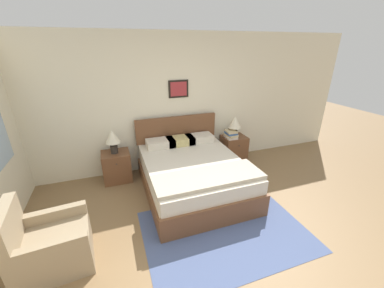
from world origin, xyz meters
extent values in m
plane|color=olive|center=(0.00, 0.00, 0.00)|extent=(16.00, 16.00, 0.00)
cube|color=beige|center=(0.00, 2.63, 1.30)|extent=(7.78, 0.06, 2.60)
cube|color=black|center=(0.04, 2.59, 1.59)|extent=(0.39, 0.02, 0.33)
cube|color=#9E2D33|center=(0.04, 2.57, 1.59)|extent=(0.32, 0.00, 0.26)
cube|color=#47567F|center=(0.04, 0.45, 0.00)|extent=(2.17, 1.56, 0.01)
cube|color=brown|center=(-0.03, 1.53, 0.14)|extent=(1.62, 2.02, 0.28)
cube|color=brown|center=(-0.03, 0.55, 0.32)|extent=(1.62, 0.06, 0.08)
cube|color=beige|center=(-0.03, 1.53, 0.43)|extent=(1.56, 1.94, 0.30)
cube|color=brown|center=(-0.03, 2.51, 0.83)|extent=(1.62, 0.06, 0.49)
cube|color=#B2A893|center=(-0.03, 0.90, 0.61)|extent=(1.59, 0.57, 0.06)
cube|color=beige|center=(-0.42, 2.28, 0.65)|extent=(0.52, 0.32, 0.14)
cube|color=beige|center=(0.35, 2.28, 0.65)|extent=(0.52, 0.32, 0.14)
cube|color=tan|center=(-0.03, 2.28, 0.65)|extent=(0.52, 0.32, 0.14)
cube|color=#998466|center=(-2.04, 0.65, 0.21)|extent=(0.83, 0.73, 0.41)
cube|color=#998466|center=(-2.37, 0.62, 0.64)|extent=(0.18, 0.68, 0.45)
cube|color=#998466|center=(-2.06, 0.93, 0.48)|extent=(0.78, 0.17, 0.14)
cube|color=#998466|center=(-2.01, 0.37, 0.48)|extent=(0.78, 0.17, 0.14)
cube|color=brown|center=(-1.25, 2.34, 0.28)|extent=(0.49, 0.42, 0.56)
sphere|color=#332D28|center=(-1.25, 2.12, 0.43)|extent=(0.02, 0.02, 0.02)
cube|color=brown|center=(1.18, 2.34, 0.28)|extent=(0.49, 0.42, 0.56)
sphere|color=#332D28|center=(1.18, 2.12, 0.43)|extent=(0.02, 0.02, 0.02)
cylinder|color=#2D2823|center=(-1.26, 2.34, 0.63)|extent=(0.13, 0.13, 0.14)
cylinder|color=#2D2823|center=(-1.26, 2.34, 0.73)|extent=(0.02, 0.02, 0.06)
cone|color=beige|center=(-1.26, 2.34, 0.88)|extent=(0.26, 0.26, 0.24)
cylinder|color=#2D2823|center=(1.17, 2.34, 0.63)|extent=(0.13, 0.13, 0.14)
cylinder|color=#2D2823|center=(1.17, 2.34, 0.73)|extent=(0.02, 0.02, 0.06)
cone|color=beige|center=(1.17, 2.34, 0.88)|extent=(0.26, 0.26, 0.24)
cube|color=silver|center=(1.07, 2.30, 0.58)|extent=(0.21, 0.27, 0.04)
cube|color=beige|center=(1.07, 2.30, 0.62)|extent=(0.24, 0.30, 0.04)
cube|color=#335693|center=(1.07, 2.30, 0.66)|extent=(0.21, 0.22, 0.04)
cube|color=beige|center=(1.07, 2.30, 0.70)|extent=(0.21, 0.25, 0.04)
camera|label=1|loc=(-1.23, -1.75, 2.36)|focal=22.00mm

